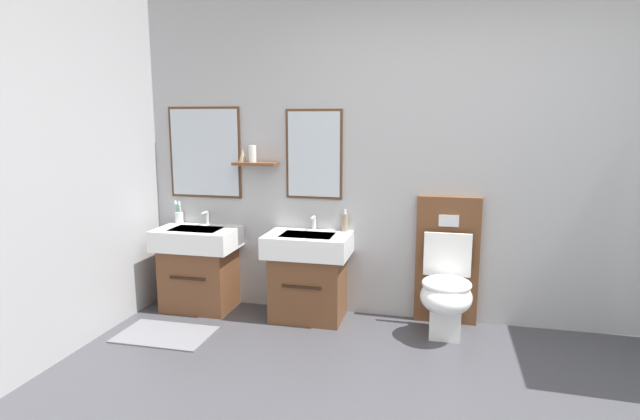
% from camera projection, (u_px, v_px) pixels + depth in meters
% --- Properties ---
extents(wall_back, '(5.22, 0.27, 2.74)m').
position_uv_depth(wall_back, '(451.00, 147.00, 3.95)').
color(wall_back, '#A8A8AA').
rests_on(wall_back, ground).
extents(bath_mat, '(0.68, 0.44, 0.01)m').
position_uv_depth(bath_mat, '(165.00, 335.00, 3.83)').
color(bath_mat, slate).
rests_on(bath_mat, ground).
extents(vanity_sink_left, '(0.66, 0.47, 0.69)m').
position_uv_depth(vanity_sink_left, '(199.00, 265.00, 4.33)').
color(vanity_sink_left, brown).
rests_on(vanity_sink_left, ground).
extents(tap_on_left_sink, '(0.03, 0.13, 0.11)m').
position_uv_depth(tap_on_left_sink, '(206.00, 216.00, 4.43)').
color(tap_on_left_sink, silver).
rests_on(tap_on_left_sink, vanity_sink_left).
extents(vanity_sink_right, '(0.66, 0.47, 0.69)m').
position_uv_depth(vanity_sink_right, '(308.00, 273.00, 4.12)').
color(vanity_sink_right, brown).
rests_on(vanity_sink_right, ground).
extents(tap_on_right_sink, '(0.03, 0.13, 0.11)m').
position_uv_depth(tap_on_right_sink, '(314.00, 221.00, 4.21)').
color(tap_on_right_sink, silver).
rests_on(tap_on_right_sink, vanity_sink_right).
extents(toilet, '(0.48, 0.62, 1.00)m').
position_uv_depth(toilet, '(446.00, 282.00, 3.87)').
color(toilet, brown).
rests_on(toilet, ground).
extents(toothbrush_cup, '(0.07, 0.07, 0.20)m').
position_uv_depth(toothbrush_cup, '(179.00, 217.00, 4.47)').
color(toothbrush_cup, silver).
rests_on(toothbrush_cup, vanity_sink_left).
extents(soap_dispenser, '(0.06, 0.06, 0.18)m').
position_uv_depth(soap_dispenser, '(345.00, 222.00, 4.15)').
color(soap_dispenser, gray).
rests_on(soap_dispenser, vanity_sink_right).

